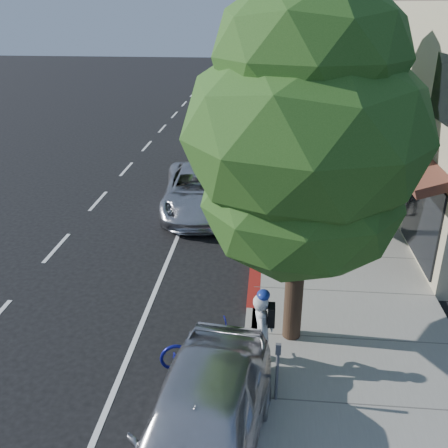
# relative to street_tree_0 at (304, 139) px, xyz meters

# --- Properties ---
(ground) EXTENTS (120.00, 120.00, 0.00)m
(ground) POSITION_rel_street_tree_0_xyz_m (-0.90, 2.00, -4.63)
(ground) COLOR black
(ground) RESTS_ON ground
(sidewalk) EXTENTS (4.60, 56.00, 0.15)m
(sidewalk) POSITION_rel_street_tree_0_xyz_m (1.40, 10.00, -4.56)
(sidewalk) COLOR gray
(sidewalk) RESTS_ON ground
(curb) EXTENTS (0.30, 56.00, 0.15)m
(curb) POSITION_rel_street_tree_0_xyz_m (-0.90, 10.00, -4.56)
(curb) COLOR #9E998E
(curb) RESTS_ON ground
(curb_red_segment) EXTENTS (0.32, 4.00, 0.15)m
(curb_red_segment) POSITION_rel_street_tree_0_xyz_m (-0.90, 3.00, -4.56)
(curb_red_segment) COLOR maroon
(curb_red_segment) RESTS_ON ground
(storefront_building) EXTENTS (10.00, 36.00, 7.00)m
(storefront_building) POSITION_rel_street_tree_0_xyz_m (8.70, 20.00, -1.13)
(storefront_building) COLOR #B3AB8A
(storefront_building) RESTS_ON ground
(street_tree_0) EXTENTS (4.72, 4.72, 7.54)m
(street_tree_0) POSITION_rel_street_tree_0_xyz_m (0.00, 0.00, 0.00)
(street_tree_0) COLOR black
(street_tree_0) RESTS_ON ground
(street_tree_1) EXTENTS (4.61, 4.61, 7.97)m
(street_tree_1) POSITION_rel_street_tree_0_xyz_m (0.00, 6.00, 0.35)
(street_tree_1) COLOR black
(street_tree_1) RESTS_ON ground
(street_tree_2) EXTENTS (4.72, 4.72, 7.78)m
(street_tree_2) POSITION_rel_street_tree_0_xyz_m (-0.00, 12.00, 0.18)
(street_tree_2) COLOR black
(street_tree_2) RESTS_ON ground
(street_tree_3) EXTENTS (5.03, 5.03, 7.66)m
(street_tree_3) POSITION_rel_street_tree_0_xyz_m (0.00, 18.00, 0.02)
(street_tree_3) COLOR black
(street_tree_3) RESTS_ON ground
(street_tree_4) EXTENTS (5.14, 5.14, 7.86)m
(street_tree_4) POSITION_rel_street_tree_0_xyz_m (0.00, 24.00, 0.15)
(street_tree_4) COLOR black
(street_tree_4) RESTS_ON ground
(street_tree_5) EXTENTS (4.67, 4.67, 6.73)m
(street_tree_5) POSITION_rel_street_tree_0_xyz_m (0.00, 30.00, -0.60)
(street_tree_5) COLOR black
(street_tree_5) RESTS_ON ground
(cyclist) EXTENTS (0.44, 0.66, 1.77)m
(cyclist) POSITION_rel_street_tree_0_xyz_m (-0.65, -1.00, -3.75)
(cyclist) COLOR silver
(cyclist) RESTS_ON ground
(bicycle) EXTENTS (1.95, 1.17, 0.97)m
(bicycle) POSITION_rel_street_tree_0_xyz_m (-1.83, -1.00, -4.15)
(bicycle) COLOR navy
(bicycle) RESTS_ON ground
(silver_suv) EXTENTS (3.09, 5.71, 1.52)m
(silver_suv) POSITION_rel_street_tree_0_xyz_m (-3.10, 7.50, -3.87)
(silver_suv) COLOR silver
(silver_suv) RESTS_ON ground
(dark_sedan) EXTENTS (2.08, 5.05, 1.63)m
(dark_sedan) POSITION_rel_street_tree_0_xyz_m (-1.76, 16.50, -3.82)
(dark_sedan) COLOR black
(dark_sedan) RESTS_ON ground
(white_pickup) EXTENTS (2.66, 6.28, 1.81)m
(white_pickup) POSITION_rel_street_tree_0_xyz_m (-3.10, 17.00, -3.73)
(white_pickup) COLOR silver
(white_pickup) RESTS_ON ground
(dark_suv_far) EXTENTS (2.28, 5.43, 1.83)m
(dark_suv_far) POSITION_rel_street_tree_0_xyz_m (-3.10, 23.50, -3.72)
(dark_suv_far) COLOR black
(dark_suv_far) RESTS_ON ground
(near_car_a) EXTENTS (2.47, 5.00, 1.64)m
(near_car_a) POSITION_rel_street_tree_0_xyz_m (-1.57, -3.50, -3.81)
(near_car_a) COLOR silver
(near_car_a) RESTS_ON ground
(pedestrian) EXTENTS (0.76, 0.60, 1.54)m
(pedestrian) POSITION_rel_street_tree_0_xyz_m (2.87, 7.41, -3.71)
(pedestrian) COLOR black
(pedestrian) RESTS_ON sidewalk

